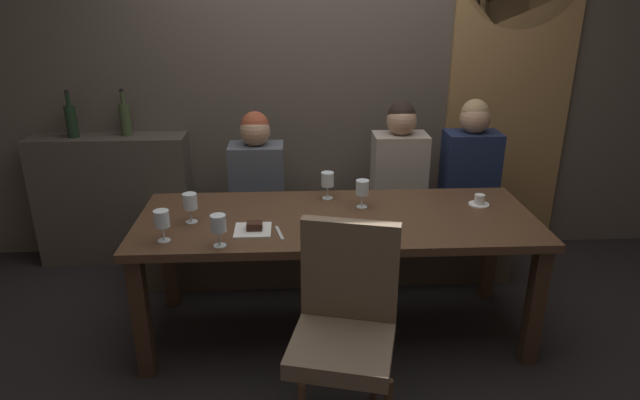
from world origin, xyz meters
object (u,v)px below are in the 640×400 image
object	(u,v)px
banquette_bench	(328,245)
wine_glass_end_left	(162,220)
wine_glass_center_back	(328,180)
fork_on_table	(280,233)
wine_glass_end_right	(362,189)
wine_glass_far_right	(190,203)
diner_redhead	(257,169)
wine_bottle_pale_label	(125,118)
diner_bearded	(399,162)
wine_glass_near_left	(218,224)
diner_far_end	(471,161)
chair_near_side	(345,318)
dessert_plate	(253,229)
dining_table	(337,231)
wine_bottle_dark_red	(71,120)
espresso_cup	(479,201)

from	to	relation	value
banquette_bench	wine_glass_end_left	bearing A→B (deg)	-132.70
wine_glass_center_back	fork_on_table	size ratio (longest dim) A/B	0.96
wine_glass_end_right	wine_glass_far_right	xyz separation A→B (m)	(-0.95, -0.17, 0.00)
diner_redhead	wine_bottle_pale_label	distance (m)	1.03
wine_bottle_pale_label	diner_bearded	bearing A→B (deg)	-9.81
wine_glass_near_left	diner_far_end	bearing A→B (deg)	33.59
wine_bottle_pale_label	fork_on_table	world-z (taller)	wine_bottle_pale_label
chair_near_side	dessert_plate	world-z (taller)	chair_near_side
dining_table	wine_bottle_pale_label	size ratio (longest dim) A/B	6.75
wine_bottle_pale_label	wine_glass_near_left	distance (m)	1.62
wine_glass_end_left	wine_glass_far_right	world-z (taller)	same
wine_glass_end_right	dessert_plate	size ratio (longest dim) A/B	0.86
wine_glass_near_left	dessert_plate	distance (m)	0.25
banquette_bench	diner_redhead	bearing A→B (deg)	178.39
wine_bottle_pale_label	wine_glass_far_right	distance (m)	1.27
chair_near_side	fork_on_table	size ratio (longest dim) A/B	5.76
diner_redhead	wine_bottle_dark_red	world-z (taller)	wine_bottle_dark_red
wine_glass_end_right	dessert_plate	bearing A→B (deg)	-153.35
chair_near_side	wine_glass_center_back	distance (m)	1.05
diner_redhead	espresso_cup	xyz separation A→B (m)	(1.33, -0.58, -0.03)
wine_glass_end_left	banquette_bench	bearing A→B (deg)	47.30
diner_bearded	wine_glass_near_left	distance (m)	1.53
diner_redhead	wine_glass_end_right	bearing A→B (deg)	-42.28
wine_glass_near_left	dessert_plate	xyz separation A→B (m)	(0.15, 0.17, -0.10)
banquette_bench	wine_glass_end_right	xyz separation A→B (m)	(0.16, -0.57, 0.62)
wine_bottle_dark_red	wine_glass_end_left	size ratio (longest dim) A/B	1.99
diner_redhead	wine_bottle_dark_red	size ratio (longest dim) A/B	2.24
wine_glass_end_right	diner_redhead	bearing A→B (deg)	137.72
diner_bearded	wine_glass_end_left	xyz separation A→B (m)	(-1.37, -1.00, 0.04)
banquette_bench	wine_glass_near_left	world-z (taller)	wine_glass_near_left
diner_bearded	espresso_cup	bearing A→B (deg)	-58.83
banquette_bench	chair_near_side	distance (m)	1.46
wine_glass_near_left	wine_bottle_dark_red	bearing A→B (deg)	130.36
dessert_plate	dining_table	bearing A→B (deg)	20.66
banquette_bench	fork_on_table	xyz separation A→B (m)	(-0.31, -0.91, 0.51)
diner_far_end	wine_glass_far_right	bearing A→B (deg)	-157.22
espresso_cup	fork_on_table	size ratio (longest dim) A/B	0.71
dining_table	diner_bearded	world-z (taller)	diner_bearded
chair_near_side	wine_glass_far_right	distance (m)	1.08
banquette_bench	wine_glass_end_left	xyz separation A→B (m)	(-0.89, -0.97, 0.63)
diner_redhead	wine_glass_end_left	xyz separation A→B (m)	(-0.41, -0.98, 0.06)
fork_on_table	diner_redhead	bearing A→B (deg)	88.14
diner_redhead	wine_glass_center_back	xyz separation A→B (m)	(0.45, -0.43, 0.06)
chair_near_side	wine_bottle_pale_label	xyz separation A→B (m)	(-1.39, 1.78, 0.51)
wine_bottle_dark_red	wine_glass_near_left	world-z (taller)	wine_bottle_dark_red
wine_glass_center_back	wine_glass_end_left	size ratio (longest dim) A/B	1.00
diner_bearded	diner_far_end	distance (m)	0.48
dining_table	diner_far_end	world-z (taller)	diner_far_end
wine_glass_far_right	diner_bearded	bearing A→B (deg)	31.02
wine_glass_center_back	fork_on_table	xyz separation A→B (m)	(-0.28, -0.50, -0.11)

